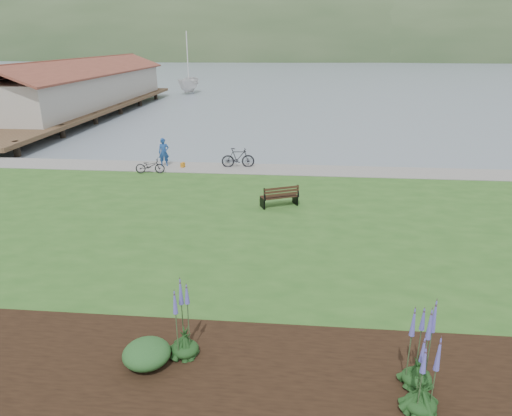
{
  "coord_description": "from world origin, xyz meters",
  "views": [
    {
      "loc": [
        1.59,
        -17.31,
        7.14
      ],
      "look_at": [
        0.12,
        -1.64,
        1.3
      ],
      "focal_mm": 32.0,
      "sensor_mm": 36.0,
      "label": 1
    }
  ],
  "objects_px": {
    "sailboat": "(189,93)",
    "park_bench": "(280,196)",
    "bicycle_a": "(150,166)",
    "person": "(164,150)"
  },
  "relations": [
    {
      "from": "park_bench",
      "to": "sailboat",
      "type": "height_order",
      "value": "sailboat"
    },
    {
      "from": "park_bench",
      "to": "sailboat",
      "type": "bearing_deg",
      "value": 83.66
    },
    {
      "from": "sailboat",
      "to": "park_bench",
      "type": "bearing_deg",
      "value": -69.08
    },
    {
      "from": "bicycle_a",
      "to": "sailboat",
      "type": "distance_m",
      "value": 42.09
    },
    {
      "from": "bicycle_a",
      "to": "sailboat",
      "type": "relative_size",
      "value": 0.06
    },
    {
      "from": "person",
      "to": "bicycle_a",
      "type": "xyz_separation_m",
      "value": [
        -0.35,
        -1.5,
        -0.53
      ]
    },
    {
      "from": "person",
      "to": "sailboat",
      "type": "height_order",
      "value": "sailboat"
    },
    {
      "from": "park_bench",
      "to": "sailboat",
      "type": "xyz_separation_m",
      "value": [
        -14.74,
        45.93,
        -0.88
      ]
    },
    {
      "from": "park_bench",
      "to": "bicycle_a",
      "type": "height_order",
      "value": "park_bench"
    },
    {
      "from": "bicycle_a",
      "to": "sailboat",
      "type": "height_order",
      "value": "sailboat"
    }
  ]
}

